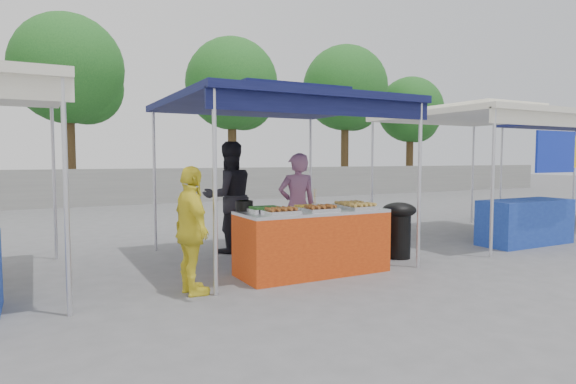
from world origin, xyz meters
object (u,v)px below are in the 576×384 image
vendor_woman (297,206)px  helper_man (229,197)px  wok_burner (399,225)px  vendor_table (312,242)px  cooking_pot (244,206)px  customer_person (192,231)px

vendor_woman → helper_man: bearing=-43.7°
wok_burner → helper_man: helper_man is taller
vendor_table → helper_man: size_ratio=1.10×
cooking_pot → helper_man: 1.61m
customer_person → cooking_pot: bearing=-59.3°
vendor_table → helper_man: (-0.45, 1.92, 0.48)m
vendor_table → cooking_pot: 1.03m
cooking_pot → vendor_woman: vendor_woman is taller
wok_burner → helper_man: (-2.13, 1.70, 0.39)m
cooking_pot → vendor_woman: 1.22m
cooking_pot → customer_person: customer_person is taller
wok_burner → cooking_pot: bearing=161.7°
vendor_table → vendor_woman: (0.26, 0.89, 0.38)m
wok_burner → customer_person: bearing=172.4°
vendor_woman → vendor_table: bearing=85.5°
wok_burner → vendor_woman: size_ratio=0.54×
vendor_table → customer_person: customer_person is taller
helper_man → vendor_woman: bearing=123.1°
wok_burner → helper_man: 2.75m
vendor_woman → cooking_pot: bearing=37.8°
cooking_pot → vendor_woman: size_ratio=0.14×
vendor_table → vendor_woman: bearing=73.7°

